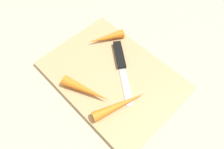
% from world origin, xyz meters
% --- Properties ---
extents(ground_plane, '(1.40, 1.40, 0.00)m').
position_xyz_m(ground_plane, '(0.00, 0.00, 0.00)').
color(ground_plane, '#C6B793').
extents(cutting_board, '(0.36, 0.26, 0.01)m').
position_xyz_m(cutting_board, '(0.00, 0.00, 0.01)').
color(cutting_board, tan).
rests_on(cutting_board, ground_plane).
extents(knife, '(0.17, 0.13, 0.01)m').
position_xyz_m(knife, '(-0.02, 0.05, 0.02)').
color(knife, '#B7B7BC').
rests_on(knife, cutting_board).
extents(carrot_longest, '(0.07, 0.14, 0.02)m').
position_xyz_m(carrot_longest, '(0.08, -0.05, 0.02)').
color(carrot_longest, orange).
rests_on(carrot_longest, cutting_board).
extents(carrot_medium, '(0.13, 0.07, 0.03)m').
position_xyz_m(carrot_medium, '(-0.01, -0.08, 0.03)').
color(carrot_medium, orange).
rests_on(carrot_medium, cutting_board).
extents(carrot_shortest, '(0.07, 0.11, 0.02)m').
position_xyz_m(carrot_shortest, '(-0.10, 0.07, 0.02)').
color(carrot_shortest, orange).
rests_on(carrot_shortest, cutting_board).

